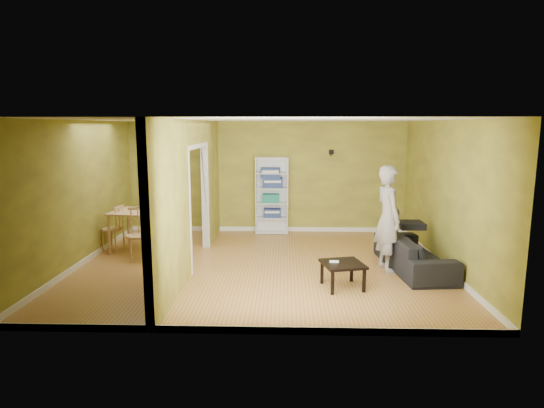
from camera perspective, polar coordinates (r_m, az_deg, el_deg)
The scene contains 16 objects.
room_shell at distance 8.01m, azimuth -1.47°, elevation 1.17°, with size 6.50×6.50×6.50m.
partition at distance 8.16m, azimuth -9.91°, elevation 1.19°, with size 0.22×5.50×2.60m, color gold, non-canonical shape.
wall_speaker at distance 10.67m, azimuth 7.45°, elevation 6.49°, with size 0.10×0.10×0.10m, color black.
sofa at distance 8.37m, azimuth 17.37°, elevation -5.20°, with size 0.90×2.09×0.80m, color black.
person at distance 8.07m, azimuth 14.40°, elevation -0.66°, with size 0.61×0.78×2.16m, color slate.
bookshelf at distance 10.63m, azimuth -0.01°, elevation 1.11°, with size 0.75×0.33×1.79m.
paper_box_navy_a at distance 10.66m, azimuth 0.04°, elevation -1.12°, with size 0.40×0.26×0.20m, color navy.
paper_box_teal at distance 10.60m, azimuth -0.14°, elevation 0.73°, with size 0.39×0.25×0.20m, color #11856A.
paper_box_navy_b at distance 10.55m, azimuth 0.10°, elevation 2.69°, with size 0.45×0.30×0.23m, color #1F264D.
paper_box_navy_c at distance 10.52m, azimuth -0.19°, elevation 3.92°, with size 0.45×0.29×0.23m, color navy.
coffee_table at distance 7.20m, azimuth 8.87°, elevation -7.76°, with size 0.60×0.60×0.40m.
game_controller at distance 7.18m, azimuth 7.79°, elevation -7.16°, with size 0.14×0.04×0.03m, color white.
dining_table at distance 9.44m, azimuth -15.57°, elevation -1.35°, with size 1.30×0.87×0.82m.
chair_left at distance 9.72m, azimuth -19.35°, elevation -2.85°, with size 0.43×0.43×0.93m, color tan, non-canonical shape.
chair_near at distance 8.87m, azimuth -16.38°, elevation -3.66°, with size 0.45×0.45×0.99m, color #D2B77A, non-canonical shape.
chair_far at distance 10.12m, azimuth -14.50°, elevation -2.12°, with size 0.43×0.43×0.93m, color tan, non-canonical shape.
Camera 1 is at (0.44, -7.91, 2.50)m, focal length 30.00 mm.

